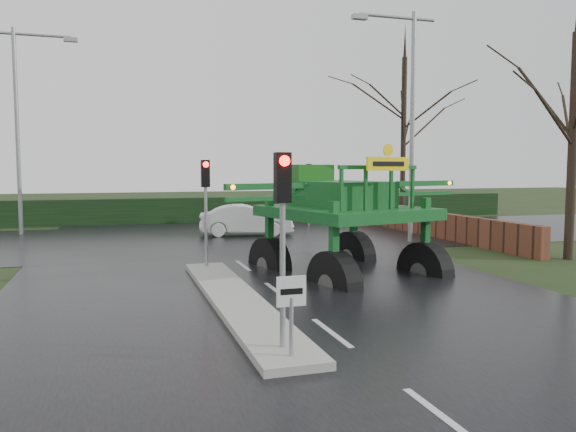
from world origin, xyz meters
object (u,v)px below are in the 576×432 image
object	(u,v)px
keep_left_sign	(291,303)
traffic_signal_mid	(206,190)
crop_sprayer	(329,202)
traffic_signal_near	(283,208)
traffic_signal_far	(309,180)
street_light_left_far	(23,112)
white_sedan	(246,235)
street_light_right	(406,106)

from	to	relation	value
keep_left_sign	traffic_signal_mid	xyz separation A→B (m)	(0.00, 8.99, 1.53)
traffic_signal_mid	crop_sprayer	size ratio (longest dim) A/B	0.41
traffic_signal_near	traffic_signal_far	distance (m)	22.42
street_light_left_far	white_sedan	xyz separation A→B (m)	(10.24, -3.53, -5.99)
traffic_signal_near	keep_left_sign	bearing A→B (deg)	-90.00
street_light_left_far	white_sedan	size ratio (longest dim) A/B	2.22
traffic_signal_near	traffic_signal_far	size ratio (longest dim) A/B	1.00
keep_left_sign	traffic_signal_mid	distance (m)	9.12
traffic_signal_far	street_light_left_far	size ratio (longest dim) A/B	0.35
traffic_signal_far	crop_sprayer	distance (m)	16.31
street_light_right	white_sedan	bearing A→B (deg)	144.00
traffic_signal_far	crop_sprayer	world-z (taller)	crop_sprayer
traffic_signal_far	street_light_right	bearing A→B (deg)	101.95
traffic_signal_mid	white_sedan	size ratio (longest dim) A/B	0.78
street_light_right	street_light_left_far	bearing A→B (deg)	153.98
crop_sprayer	white_sedan	size ratio (longest dim) A/B	1.91
traffic_signal_near	white_sedan	distance (m)	17.98
crop_sprayer	traffic_signal_mid	bearing A→B (deg)	119.11
street_light_left_far	traffic_signal_near	bearing A→B (deg)	-71.83
traffic_signal_mid	street_light_left_far	bearing A→B (deg)	118.86
traffic_signal_near	crop_sprayer	xyz separation A→B (m)	(2.97, 5.44, -0.25)
traffic_signal_far	white_sedan	xyz separation A→B (m)	(-4.46, -3.54, -2.59)
street_light_right	street_light_left_far	xyz separation A→B (m)	(-16.39, 8.00, 0.00)
traffic_signal_mid	crop_sprayer	bearing A→B (deg)	-45.80
street_light_right	white_sedan	distance (m)	9.68
street_light_right	street_light_left_far	distance (m)	18.24
traffic_signal_near	street_light_right	bearing A→B (deg)	53.87
traffic_signal_mid	traffic_signal_far	world-z (taller)	same
traffic_signal_mid	street_light_right	distance (m)	11.05
keep_left_sign	traffic_signal_mid	size ratio (longest dim) A/B	0.38
white_sedan	street_light_left_far	bearing A→B (deg)	80.52
traffic_signal_near	white_sedan	xyz separation A→B (m)	(3.34, 17.48, -2.59)
crop_sprayer	keep_left_sign	bearing A→B (deg)	-131.70
street_light_left_far	crop_sprayer	size ratio (longest dim) A/B	1.17
traffic_signal_far	street_light_left_far	xyz separation A→B (m)	(-14.69, -0.01, 3.40)
street_light_right	white_sedan	size ratio (longest dim) A/B	2.22
keep_left_sign	street_light_left_far	xyz separation A→B (m)	(-6.89, 21.50, 4.93)
traffic_signal_far	crop_sprayer	size ratio (longest dim) A/B	0.41
keep_left_sign	white_sedan	size ratio (longest dim) A/B	0.30
keep_left_sign	street_light_left_far	size ratio (longest dim) A/B	0.14
keep_left_sign	traffic_signal_near	bearing A→B (deg)	90.00
street_light_right	white_sedan	world-z (taller)	street_light_right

